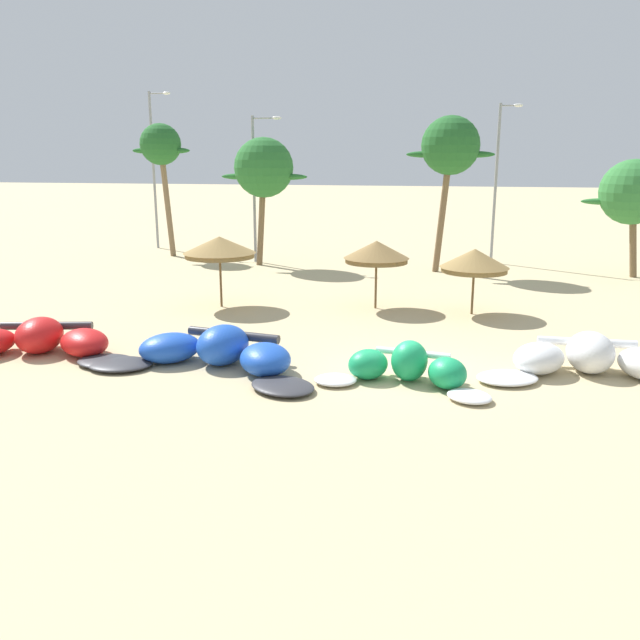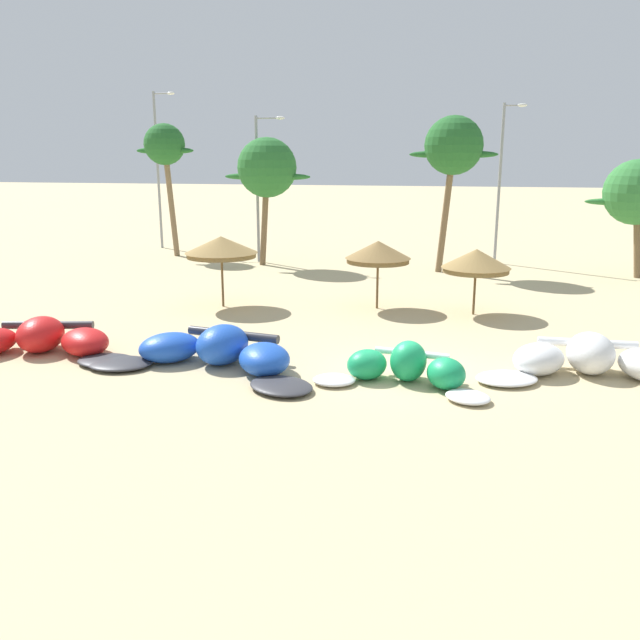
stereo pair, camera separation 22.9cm
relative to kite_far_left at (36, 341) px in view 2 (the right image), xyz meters
name	(u,v)px [view 2 (the right image)]	position (x,y,z in m)	size (l,w,h in m)	color
ground_plane	(406,372)	(12.22, 0.72, -0.46)	(260.00, 260.00, 0.00)	#C6B284
kite_far_left	(36,341)	(0.00, 0.00, 0.00)	(7.52, 4.37, 1.18)	#333338
kite_left	(216,352)	(6.35, -0.03, 0.03)	(7.85, 4.28, 1.25)	#333338
kite_left_of_center	(406,368)	(12.29, -0.32, 0.01)	(5.32, 2.85, 1.20)	white
kite_center	(592,361)	(17.70, 1.44, 0.03)	(7.25, 3.34, 1.26)	white
beach_umbrella_near_van	(221,247)	(3.54, 8.20, 2.18)	(3.15, 3.15, 3.09)	brown
beach_umbrella_middle	(378,252)	(10.23, 9.24, 2.02)	(2.82, 2.82, 2.94)	brown
beach_umbrella_near_palms	(476,261)	(14.32, 8.96, 1.82)	(2.85, 2.85, 2.75)	brown
palm_leftmost	(165,147)	(-5.24, 21.99, 6.54)	(3.94, 2.62, 8.49)	#7F6647
palm_left	(267,169)	(2.28, 19.56, 5.27)	(5.24, 3.49, 7.54)	brown
palm_left_of_gap	(454,147)	(13.01, 19.29, 6.46)	(4.80, 3.20, 8.62)	brown
palm_center_left	(637,193)	(22.68, 19.63, 4.08)	(5.19, 3.46, 6.32)	brown
lamppost_west	(159,164)	(-7.36, 25.44, 5.45)	(1.65, 0.24, 10.75)	gray
lamppost_west_center	(260,181)	(1.46, 20.71, 4.49)	(1.88, 0.24, 8.79)	gray
lamppost_east_center	(501,177)	(15.84, 23.21, 4.78)	(1.38, 0.24, 9.48)	gray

